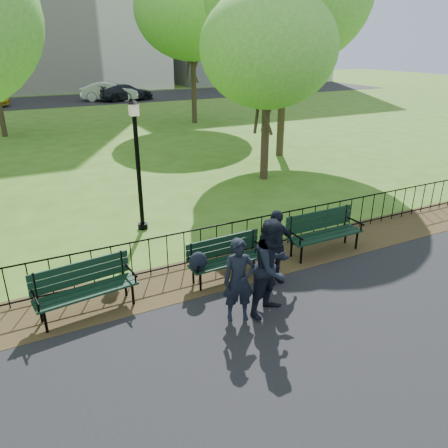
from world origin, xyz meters
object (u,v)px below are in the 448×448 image
sedan_silver (110,91)px  tree_far_e (192,10)px  park_bench_right_a (323,228)px  park_bench_left_a (84,283)px  person_right (274,247)px  park_bench_main (216,256)px  lamppost (138,162)px  sedan_dark (126,92)px  person_left (239,280)px  tree_near_e (268,49)px  person_mid (273,267)px

sedan_silver → tree_far_e: bearing=-150.4°
park_bench_right_a → sedan_silver: bearing=85.0°
sedan_silver → park_bench_left_a: bearing=-173.4°
park_bench_right_a → park_bench_left_a: bearing=179.8°
tree_far_e → person_right: bearing=-108.8°
park_bench_left_a → person_right: size_ratio=1.19×
park_bench_main → lamppost: 3.74m
sedan_dark → person_left: bearing=162.8°
park_bench_main → tree_far_e: tree_far_e is taller
sedan_dark → park_bench_right_a: bearing=167.8°
park_bench_main → tree_near_e: 8.72m
park_bench_right_a → lamppost: bearing=135.6°
person_left → sedan_dark: (6.98, 32.79, -0.11)m
park_bench_main → park_bench_right_a: size_ratio=0.95×
park_bench_right_a → person_mid: (-2.49, -1.62, 0.32)m
park_bench_right_a → person_right: size_ratio=1.19×
lamppost → tree_far_e: tree_far_e is taller
tree_near_e → sedan_silver: bearing=88.8°
person_left → person_right: person_right is taller
park_bench_main → park_bench_left_a: (-2.65, 0.13, 0.01)m
lamppost → tree_near_e: (5.46, 2.55, 2.63)m
park_bench_main → tree_far_e: 20.72m
park_bench_left_a → person_mid: bearing=-34.1°
park_bench_left_a → person_left: size_ratio=1.20×
park_bench_right_a → park_bench_main: bearing=-177.5°
tree_far_e → park_bench_main: bearing=-112.3°
park_bench_main → tree_near_e: tree_near_e is taller
person_left → sedan_silver: 33.73m
park_bench_main → park_bench_left_a: bearing=175.5°
tree_far_e → person_right: (-6.45, -18.95, -5.62)m
person_left → sedan_dark: 33.52m
park_bench_left_a → sedan_silver: sedan_silver is taller
park_bench_right_a → lamppost: (-3.44, 3.33, 1.25)m
park_bench_main → sedan_dark: sedan_dark is taller
park_bench_left_a → person_mid: person_mid is taller
person_mid → person_right: bearing=33.8°
tree_far_e → person_mid: bearing=-109.6°
person_mid → sedan_dark: (6.33, 32.87, -0.25)m
sedan_silver → sedan_dark: 1.35m
park_bench_left_a → person_right: (3.73, -0.68, 0.21)m
tree_near_e → tree_far_e: size_ratio=0.70×
tree_near_e → sedan_dark: (1.82, 25.37, -3.81)m
park_bench_main → park_bench_left_a: park_bench_left_a is taller
park_bench_left_a → tree_near_e: bearing=31.3°
tree_near_e → person_left: (-5.16, -7.42, -3.70)m
person_right → sedan_dark: (5.68, 31.95, -0.12)m
tree_far_e → tree_near_e: bearing=-101.8°
lamppost → person_right: size_ratio=2.13×
park_bench_left_a → park_bench_main: bearing=-9.4°
lamppost → sedan_dark: lamppost is taller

